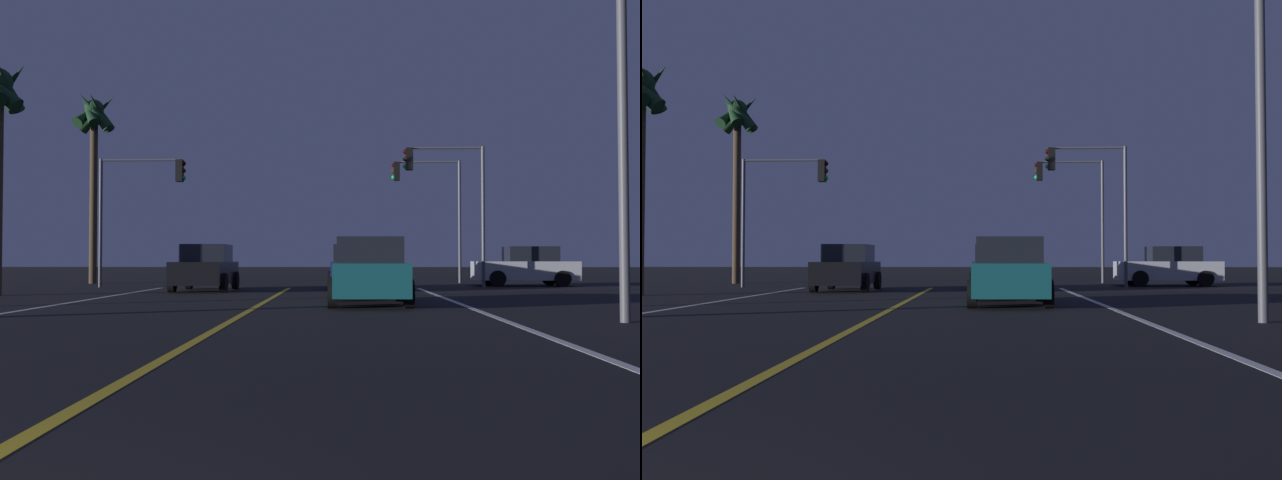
# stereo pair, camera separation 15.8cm
# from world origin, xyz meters

# --- Properties ---
(lane_edge_right) EXTENTS (0.16, 32.20, 0.01)m
(lane_edge_right) POSITION_xyz_m (5.14, 10.10, 0.00)
(lane_edge_right) COLOR silver
(lane_edge_right) RESTS_ON ground
(lane_center_divider) EXTENTS (0.16, 32.20, 0.01)m
(lane_center_divider) POSITION_xyz_m (0.00, 10.10, 0.00)
(lane_center_divider) COLOR gold
(lane_center_divider) RESTS_ON ground
(car_lead_same_lane) EXTENTS (2.02, 4.30, 1.70)m
(car_lead_same_lane) POSITION_xyz_m (2.76, 16.21, 0.82)
(car_lead_same_lane) COLOR black
(car_lead_same_lane) RESTS_ON ground
(car_crossing_side) EXTENTS (4.30, 2.02, 1.70)m
(car_crossing_side) POSITION_xyz_m (10.06, 28.70, 0.82)
(car_crossing_side) COLOR black
(car_crossing_side) RESTS_ON ground
(car_ahead_far) EXTENTS (2.02, 4.30, 1.70)m
(car_ahead_far) POSITION_xyz_m (2.59, 24.71, 0.82)
(car_ahead_far) COLOR black
(car_ahead_far) RESTS_ON ground
(car_oncoming) EXTENTS (2.02, 4.30, 1.70)m
(car_oncoming) POSITION_xyz_m (-2.91, 23.86, 0.82)
(car_oncoming) COLOR black
(car_oncoming) RESTS_ON ground
(traffic_light_near_right) EXTENTS (3.31, 0.36, 5.74)m
(traffic_light_near_right) POSITION_xyz_m (6.32, 26.70, 4.25)
(traffic_light_near_right) COLOR #4C4C51
(traffic_light_near_right) RESTS_ON ground
(traffic_light_near_left) EXTENTS (3.60, 0.36, 5.30)m
(traffic_light_near_left) POSITION_xyz_m (-6.11, 26.70, 3.97)
(traffic_light_near_left) COLOR #4C4C51
(traffic_light_near_left) RESTS_ON ground
(traffic_light_far_right) EXTENTS (3.37, 0.36, 5.94)m
(traffic_light_far_right) POSITION_xyz_m (6.31, 32.20, 4.39)
(traffic_light_far_right) COLOR #4C4C51
(traffic_light_far_right) RESTS_ON ground
(street_lamp_right_near) EXTENTS (2.65, 0.44, 7.03)m
(street_lamp_right_near) POSITION_xyz_m (6.57, 11.41, 4.58)
(street_lamp_right_near) COLOR #4C4C51
(street_lamp_right_near) RESTS_ON ground
(palm_tree_left_far) EXTENTS (2.11, 2.23, 9.14)m
(palm_tree_left_far) POSITION_xyz_m (-9.69, 30.96, 7.32)
(palm_tree_left_far) COLOR #473826
(palm_tree_left_far) RESTS_ON ground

